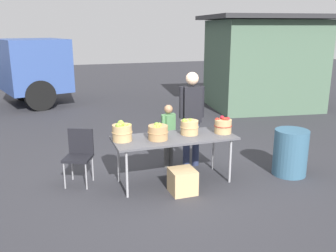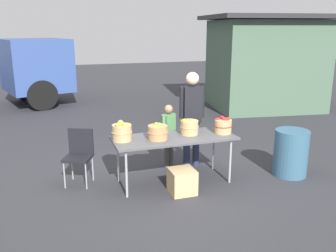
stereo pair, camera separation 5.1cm
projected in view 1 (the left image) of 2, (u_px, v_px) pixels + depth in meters
The scene contains 12 objects.
ground_plane at pixel (174, 182), 5.88m from camera, with size 40.00×40.00×0.00m, color #2D2D33.
market_table at pixel (174, 140), 5.70m from camera, with size 1.90×0.76×0.75m.
apple_basket_green_0 at pixel (122, 132), 5.47m from camera, with size 0.31×0.31×0.30m.
apple_basket_green_1 at pixel (158, 132), 5.53m from camera, with size 0.32×0.32×0.26m.
apple_basket_green_2 at pixel (189, 127), 5.81m from camera, with size 0.30×0.30×0.27m.
apple_basket_red_0 at pixel (223, 125), 5.88m from camera, with size 0.29×0.29×0.28m.
vendor_adult at pixel (192, 112), 6.34m from camera, with size 0.44×0.26×1.67m.
child_customer at pixel (168, 131), 6.35m from camera, with size 0.27×0.22×1.12m.
food_kiosk at pixel (263, 62), 11.03m from camera, with size 3.88×3.37×2.74m.
folding_chair at pixel (79, 152), 5.73m from camera, with size 0.53×0.53×0.86m.
trash_barrel at pixel (290, 152), 6.09m from camera, with size 0.56×0.56×0.77m, color #335972.
produce_crate at pixel (183, 181), 5.45m from camera, with size 0.37×0.37×0.37m, color tan.
Camera 1 is at (-1.87, -5.12, 2.39)m, focal length 39.29 mm.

